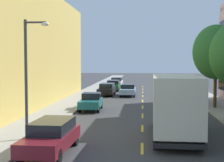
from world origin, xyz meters
name	(u,v)px	position (x,y,z in m)	size (l,w,h in m)	color
ground_plane	(143,98)	(0.00, 30.00, 0.00)	(160.00, 160.00, 0.00)	#38383A
sidewalk_left	(79,98)	(-7.10, 28.00, 0.07)	(3.20, 120.00, 0.14)	#99968E
sidewalk_right	(208,100)	(7.10, 28.00, 0.07)	(3.20, 120.00, 0.14)	#99968E
lane_centerline_dashes	(143,104)	(0.00, 24.50, 0.00)	(0.14, 47.20, 0.01)	yellow
street_tree_third	(216,52)	(6.40, 21.30, 5.05)	(4.02, 4.02, 7.33)	#47331E
street_lamp	(29,70)	(-5.94, 7.87, 3.81)	(1.35, 0.28, 6.29)	#38383D
delivery_box_truck	(175,103)	(1.79, 9.36, 1.96)	(2.59, 7.74, 3.49)	beige
parked_hatchback_champagne	(167,80)	(4.30, 52.54, 0.76)	(1.77, 4.01, 1.50)	tan
parked_suv_red	(188,94)	(4.49, 24.87, 0.99)	(2.06, 4.84, 1.93)	#AD1E1E
parked_suv_silver	(177,87)	(4.22, 33.32, 0.99)	(2.03, 4.83, 1.93)	#B2B5BA
parked_wagon_burgundy	(51,136)	(-4.22, 5.80, 0.80)	(1.95, 4.75, 1.50)	maroon
parked_hatchback_teal	(91,102)	(-4.45, 19.57, 0.76)	(1.86, 4.05, 1.50)	#195B60
parked_sedan_orange	(171,83)	(4.47, 45.36, 0.75)	(1.85, 4.52, 1.43)	orange
parked_wagon_white	(117,82)	(-4.36, 47.15, 0.80)	(1.93, 4.74, 1.50)	silver
parked_wagon_black	(107,89)	(-4.41, 32.24, 0.80)	(1.93, 4.74, 1.50)	black
parked_wagon_forest	(113,85)	(-4.23, 39.21, 0.80)	(1.82, 4.70, 1.50)	#194C28
moving_sky_sedan	(128,90)	(-1.80, 31.96, 0.75)	(1.80, 4.50, 1.43)	#7A9EC6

